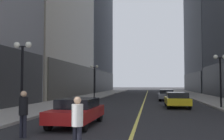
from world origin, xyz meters
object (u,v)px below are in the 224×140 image
Objects in this scene: car_grey at (166,95)px; street_lamp_right_mid at (220,69)px; pedestrian_in_black_coat at (23,110)px; street_lamp_left_far at (94,74)px; car_yellow at (177,99)px; car_red at (77,111)px; pedestrian_in_white_shirt at (77,121)px; street_lamp_left_near at (22,62)px.

car_grey is 10.90m from street_lamp_right_mid.
street_lamp_left_far reaches higher than pedestrian_in_black_coat.
car_yellow is 9.13m from car_grey.
pedestrian_in_black_coat is at bearing -111.12° from car_red.
pedestrian_in_white_shirt is (2.68, -1.90, -0.06)m from pedestrian_in_black_coat.
pedestrian_in_white_shirt is at bearing -99.28° from car_grey.
car_grey is (5.48, 19.54, 0.00)m from car_red.
car_grey is 24.92m from pedestrian_in_white_shirt.
car_grey is 1.04× the size of street_lamp_left_far.
car_red is 20.30m from car_grey.
car_grey is (-0.37, 9.12, -0.00)m from car_yellow.
street_lamp_right_mid is at bearing 62.03° from pedestrian_in_white_shirt.
pedestrian_in_black_coat is at bearing -106.45° from car_grey.
car_yellow is at bearing -45.49° from street_lamp_left_far.
street_lamp_left_near and street_lamp_left_far have the same top height.
street_lamp_left_far reaches higher than pedestrian_in_white_shirt.
street_lamp_left_far is (-9.39, 9.55, 2.54)m from car_yellow.
street_lamp_left_far is at bearing 101.31° from pedestrian_in_white_shirt.
car_red is 0.99× the size of street_lamp_left_far.
car_red is at bearing -17.59° from street_lamp_left_near.
car_grey is 2.72× the size of pedestrian_in_white_shirt.
pedestrian_in_black_coat is 3.29m from pedestrian_in_white_shirt.
street_lamp_left_near is 1.00× the size of street_lamp_left_far.
street_lamp_left_near is (-2.32, 4.27, 2.21)m from pedestrian_in_black_coat.
pedestrian_in_black_coat is 16.67m from street_lamp_right_mid.
pedestrian_in_white_shirt is 0.38× the size of street_lamp_right_mid.
car_grey is 23.66m from pedestrian_in_black_coat.
pedestrian_in_black_coat is at bearing -84.26° from street_lamp_left_far.
street_lamp_left_near reaches higher than pedestrian_in_black_coat.
street_lamp_left_far is at bearing 134.51° from car_yellow.
street_lamp_right_mid is (12.80, -10.34, 0.00)m from street_lamp_left_far.
car_grey is at bearing 73.55° from pedestrian_in_black_coat.
pedestrian_in_black_coat is 5.34m from street_lamp_left_near.
street_lamp_left_far is at bearing 141.08° from street_lamp_right_mid.
pedestrian_in_black_coat is at bearing 144.67° from pedestrian_in_white_shirt.
pedestrian_in_black_coat reaches higher than car_red.
street_lamp_right_mid is at bearing -69.14° from car_grey.
car_red is 11.95m from car_yellow.
car_yellow is at bearing 60.69° from car_red.
street_lamp_left_far is (-2.32, 23.12, 2.21)m from pedestrian_in_black_coat.
street_lamp_left_near reaches higher than car_grey.
street_lamp_left_far is 1.00× the size of street_lamp_right_mid.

